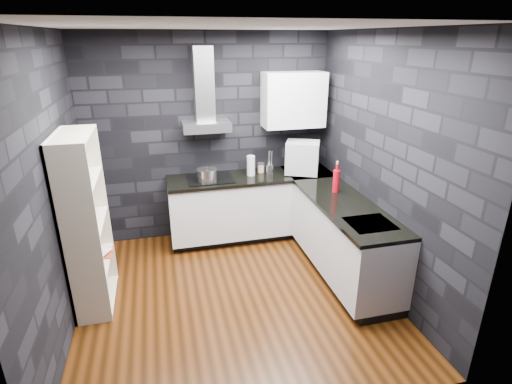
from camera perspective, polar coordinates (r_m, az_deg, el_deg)
name	(u,v)px	position (r m, az deg, el deg)	size (l,w,h in m)	color
ground	(235,295)	(4.48, -3.04, -14.51)	(3.20, 3.20, 0.00)	#411F09
ceiling	(229,26)	(3.63, -3.92, 22.57)	(3.20, 3.20, 0.00)	white
wall_back	(209,139)	(5.39, -6.73, 7.56)	(3.20, 0.05, 2.70)	black
wall_front	(284,265)	(2.41, 4.04, -10.39)	(3.20, 0.05, 2.70)	black
wall_left	(49,193)	(3.91, -27.50, -0.11)	(0.05, 3.20, 2.70)	black
wall_right	(383,165)	(4.43, 17.75, 3.64)	(0.05, 3.20, 2.70)	black
toekick_back	(251,231)	(5.66, -0.73, -5.66)	(2.18, 0.50, 0.10)	black
toekick_right	(345,270)	(4.91, 12.53, -10.82)	(0.50, 1.78, 0.10)	black
counter_back_cab	(251,205)	(5.44, -0.65, -1.81)	(2.20, 0.60, 0.76)	silver
counter_right_cab	(344,238)	(4.68, 12.50, -6.42)	(0.60, 1.80, 0.76)	silver
counter_back_top	(252,177)	(5.29, -0.65, 2.14)	(2.20, 0.62, 0.04)	black
counter_right_top	(346,206)	(4.51, 12.79, -1.93)	(0.62, 1.80, 0.04)	black
counter_corner_top	(308,172)	(5.53, 7.42, 2.81)	(0.62, 0.62, 0.04)	black
hood_body	(206,126)	(5.15, -7.09, 9.29)	(0.60, 0.34, 0.12)	#ABACB0
hood_chimney	(204,84)	(5.14, -7.46, 15.02)	(0.24, 0.20, 0.90)	#ABACB0
upper_cabinet	(294,100)	(5.35, 5.38, 12.97)	(0.80, 0.35, 0.70)	silver
cooktop	(210,178)	(5.20, -6.58, 1.94)	(0.58, 0.50, 0.01)	black
sink_rim	(370,224)	(4.11, 16.00, -4.38)	(0.44, 0.40, 0.01)	#ABACB0
pot	(207,176)	(5.07, -7.00, 2.35)	(0.24, 0.24, 0.14)	silver
glass_vase	(251,166)	(5.27, -0.73, 3.79)	(0.11, 0.11, 0.26)	silver
storage_jar	(261,168)	(5.41, 0.70, 3.43)	(0.09, 0.09, 0.11)	tan
utensil_crock	(270,169)	(5.34, 1.98, 3.24)	(0.09, 0.09, 0.12)	silver
appliance_garage	(302,157)	(5.34, 6.64, 4.93)	(0.42, 0.33, 0.42)	#A8AAAF
red_bottle	(336,181)	(4.78, 11.36, 1.53)	(0.08, 0.08, 0.27)	maroon
bookshelf	(86,224)	(4.28, -23.09, -4.17)	(0.34, 0.80, 1.80)	beige
fruit_bowl	(84,224)	(4.18, -23.33, -4.25)	(0.22, 0.22, 0.05)	white
book_red	(93,245)	(4.57, -22.22, -7.03)	(0.18, 0.02, 0.25)	maroon
book_second	(94,244)	(4.54, -22.11, -6.85)	(0.15, 0.02, 0.20)	#B2B2B2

